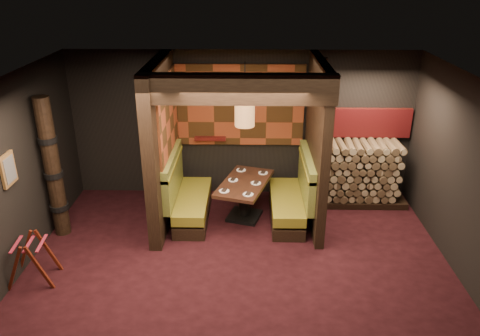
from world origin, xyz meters
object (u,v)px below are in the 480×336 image
(firewood_stack, at_px, (361,173))
(booth_bench_left, at_px, (187,198))
(totem_column, at_px, (53,169))
(pendant_lamp, at_px, (245,113))
(luggage_rack, at_px, (32,258))
(booth_bench_right, at_px, (292,199))
(dining_table, at_px, (244,194))

(firewood_stack, bearing_deg, booth_bench_left, -167.83)
(totem_column, bearing_deg, pendant_lamp, 9.72)
(booth_bench_left, height_order, totem_column, totem_column)
(luggage_rack, distance_m, totem_column, 1.55)
(booth_bench_right, distance_m, pendant_lamp, 1.82)
(pendant_lamp, relative_size, luggage_rack, 1.43)
(pendant_lamp, bearing_deg, booth_bench_left, 179.15)
(luggage_rack, xyz_separation_m, firewood_stack, (5.25, 2.57, 0.24))
(totem_column, bearing_deg, dining_table, 10.61)
(dining_table, bearing_deg, luggage_rack, -147.93)
(firewood_stack, bearing_deg, pendant_lamp, -162.09)
(booth_bench_right, distance_m, firewood_stack, 1.54)
(totem_column, bearing_deg, booth_bench_right, 7.86)
(booth_bench_left, bearing_deg, pendant_lamp, -0.85)
(totem_column, bearing_deg, booth_bench_left, 14.75)
(booth_bench_left, distance_m, pendant_lamp, 1.90)
(booth_bench_left, distance_m, booth_bench_right, 1.89)
(pendant_lamp, xyz_separation_m, firewood_stack, (2.21, 0.72, -1.39))
(dining_table, bearing_deg, booth_bench_right, -2.31)
(booth_bench_left, distance_m, totem_column, 2.30)
(booth_bench_left, height_order, booth_bench_right, same)
(dining_table, bearing_deg, totem_column, -169.39)
(pendant_lamp, relative_size, totem_column, 0.45)
(booth_bench_left, relative_size, firewood_stack, 0.92)
(booth_bench_left, distance_m, luggage_rack, 2.74)
(dining_table, relative_size, luggage_rack, 2.01)
(firewood_stack, bearing_deg, totem_column, -166.81)
(booth_bench_left, xyz_separation_m, pendant_lamp, (1.03, -0.02, 1.60))
(booth_bench_right, height_order, luggage_rack, booth_bench_right)
(totem_column, height_order, firewood_stack, totem_column)
(pendant_lamp, bearing_deg, firewood_stack, 17.91)
(luggage_rack, distance_m, firewood_stack, 5.86)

